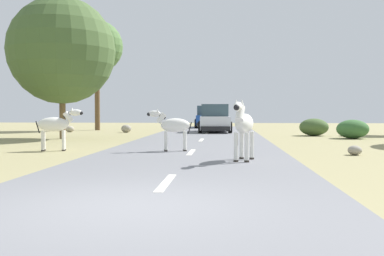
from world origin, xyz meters
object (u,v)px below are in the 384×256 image
(tree_2, at_px, (97,47))
(rock_1, at_px, (355,150))
(car_1, at_px, (215,119))
(zebra_2, at_px, (173,126))
(tree_4, at_px, (62,51))
(car_0, at_px, (207,117))
(zebra_0, at_px, (244,124))
(zebra_1, at_px, (56,125))
(rock_0, at_px, (126,129))
(bush_0, at_px, (353,129))
(bush_2, at_px, (314,127))
(rock_2, at_px, (70,129))

(tree_2, height_order, rock_1, tree_2)
(car_1, distance_m, rock_1, 14.65)
(zebra_2, height_order, tree_4, tree_4)
(rock_1, bearing_deg, car_0, 104.15)
(zebra_0, height_order, zebra_1, zebra_0)
(tree_2, bearing_deg, rock_0, -49.42)
(car_1, xyz_separation_m, tree_4, (-7.32, -6.64, 3.46))
(zebra_2, bearing_deg, tree_4, 32.58)
(car_1, distance_m, tree_2, 10.34)
(bush_0, xyz_separation_m, rock_0, (-12.59, 5.25, -0.22))
(zebra_0, xyz_separation_m, rock_0, (-6.76, 16.04, -0.77))
(car_0, relative_size, bush_2, 2.78)
(zebra_0, relative_size, car_0, 0.38)
(tree_4, height_order, rock_2, tree_4)
(rock_0, bearing_deg, tree_4, -104.67)
(car_1, relative_size, tree_2, 0.57)
(tree_2, height_order, rock_0, tree_2)
(zebra_1, xyz_separation_m, car_0, (4.35, 20.82, -0.04))
(zebra_0, bearing_deg, tree_2, -50.16)
(car_0, xyz_separation_m, car_1, (0.77, -7.70, 0.00))
(zebra_0, xyz_separation_m, tree_2, (-9.59, 19.34, 4.90))
(zebra_2, bearing_deg, tree_2, 13.92)
(tree_2, bearing_deg, zebra_2, -65.98)
(rock_1, bearing_deg, zebra_1, 175.63)
(rock_0, bearing_deg, rock_1, -53.12)
(zebra_0, relative_size, bush_2, 1.06)
(car_0, bearing_deg, bush_0, 117.67)
(bush_0, bearing_deg, rock_2, 161.43)
(rock_2, bearing_deg, car_0, 41.46)
(rock_1, bearing_deg, tree_4, 148.93)
(zebra_0, bearing_deg, tree_4, -34.98)
(tree_4, distance_m, rock_1, 14.60)
(tree_2, xyz_separation_m, rock_1, (13.11, -17.01, -5.77))
(car_0, distance_m, rock_2, 11.51)
(tree_2, bearing_deg, bush_2, -23.68)
(zebra_0, xyz_separation_m, rock_1, (3.53, 2.32, -0.86))
(tree_4, bearing_deg, bush_0, 4.98)
(tree_4, relative_size, rock_1, 15.37)
(zebra_2, bearing_deg, bush_0, -55.04)
(tree_4, xyz_separation_m, rock_0, (1.70, 6.49, -4.07))
(zebra_0, xyz_separation_m, bush_0, (5.83, 10.79, -0.54))
(zebra_0, xyz_separation_m, zebra_2, (-2.20, 2.75, -0.13))
(bush_0, bearing_deg, rock_0, 157.38)
(zebra_1, bearing_deg, rock_0, 167.99)
(tree_2, xyz_separation_m, bush_2, (13.99, -6.14, -5.44))
(zebra_1, height_order, car_1, car_1)
(zebra_2, height_order, bush_0, zebra_2)
(tree_2, bearing_deg, zebra_0, -63.63)
(car_1, distance_m, bush_2, 6.32)
(zebra_2, xyz_separation_m, bush_2, (6.61, 10.44, -0.40))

